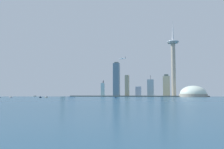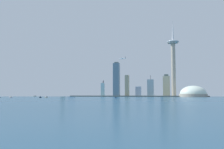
{
  "view_description": "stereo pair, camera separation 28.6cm",
  "coord_description": "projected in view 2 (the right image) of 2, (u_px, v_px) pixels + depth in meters",
  "views": [
    {
      "loc": [
        283.0,
        -467.23,
        12.26
      ],
      "look_at": [
        34.49,
        467.07,
        90.34
      ],
      "focal_mm": 37.97,
      "sensor_mm": 36.0,
      "label": 1
    },
    {
      "loc": [
        283.28,
        -467.15,
        12.26
      ],
      "look_at": [
        34.49,
        467.07,
        90.34
      ],
      "focal_mm": 37.97,
      "sensor_mm": 36.0,
      "label": 2
    }
  ],
  "objects": [
    {
      "name": "skyscraper_1",
      "position": [
        164.0,
        77.0,
        1036.58
      ],
      "size": [
        25.27,
        13.76,
        166.37
      ],
      "color": "slate",
      "rests_on": "ground"
    },
    {
      "name": "boat_7",
      "position": [
        35.0,
        96.0,
        907.79
      ],
      "size": [
        13.89,
        13.14,
        4.25
      ],
      "rotation": [
        0.0,
        0.0,
        0.74
      ],
      "color": "white",
      "rests_on": "ground"
    },
    {
      "name": "skyscraper_5",
      "position": [
        151.0,
        88.0,
        966.44
      ],
      "size": [
        26.16,
        15.21,
        87.33
      ],
      "color": "#92B1C2",
      "rests_on": "ground"
    },
    {
      "name": "skyscraper_2",
      "position": [
        139.0,
        91.0,
        1009.19
      ],
      "size": [
        24.39,
        27.83,
        48.25
      ],
      "color": "#99B1D2",
      "rests_on": "ground"
    },
    {
      "name": "skyscraper_9",
      "position": [
        63.0,
        86.0,
        1091.48
      ],
      "size": [
        17.55,
        12.69,
        103.26
      ],
      "color": "slate",
      "rests_on": "ground"
    },
    {
      "name": "ground_plane",
      "position": [
        42.0,
        99.0,
        521.63
      ],
      "size": [
        6000.0,
        6000.0,
        0.0
      ],
      "primitive_type": "plane",
      "color": "navy"
    },
    {
      "name": "skyscraper_7",
      "position": [
        118.0,
        77.0,
        1075.45
      ],
      "size": [
        13.13,
        18.67,
        176.58
      ],
      "color": "gray",
      "rests_on": "ground"
    },
    {
      "name": "stadium_dome",
      "position": [
        193.0,
        94.0,
        887.56
      ],
      "size": [
        102.01,
        102.01,
        61.35
      ],
      "color": "#A49C8C",
      "rests_on": "ground"
    },
    {
      "name": "skyscraper_3",
      "position": [
        103.0,
        89.0,
        1004.24
      ],
      "size": [
        14.33,
        23.37,
        67.92
      ],
      "color": "#96C5D0",
      "rests_on": "ground"
    },
    {
      "name": "observation_tower",
      "position": [
        173.0,
        58.0,
        963.51
      ],
      "size": [
        47.78,
        47.78,
        312.74
      ],
      "color": "#AAA08E",
      "rests_on": "ground"
    },
    {
      "name": "skyscraper_6",
      "position": [
        127.0,
        86.0,
        965.41
      ],
      "size": [
        14.27,
        21.39,
        87.44
      ],
      "color": "tan",
      "rests_on": "ground"
    },
    {
      "name": "skyscraper_4",
      "position": [
        166.0,
        86.0,
        987.95
      ],
      "size": [
        28.0,
        16.76,
        92.8
      ],
      "color": "#BABB9D",
      "rests_on": "ground"
    },
    {
      "name": "boat_2",
      "position": [
        11.0,
        97.0,
        715.81
      ],
      "size": [
        5.1,
        12.02,
        4.08
      ],
      "rotation": [
        0.0,
        0.0,
        1.52
      ],
      "color": "white",
      "rests_on": "ground"
    },
    {
      "name": "waterfront_pier",
      "position": [
        106.0,
        96.0,
        999.7
      ],
      "size": [
        810.04,
        77.3,
        3.95
      ],
      "primitive_type": "cube",
      "color": "#525B57",
      "rests_on": "ground"
    },
    {
      "name": "boat_3",
      "position": [
        46.0,
        97.0,
        716.91
      ],
      "size": [
        6.6,
        12.47,
        3.98
      ],
      "rotation": [
        0.0,
        0.0,
        4.5
      ],
      "color": "beige",
      "rests_on": "ground"
    },
    {
      "name": "boat_5",
      "position": [
        40.0,
        97.0,
        691.33
      ],
      "size": [
        2.72,
        10.16,
        4.9
      ],
      "rotation": [
        0.0,
        0.0,
        4.73
      ],
      "color": "#172237",
      "rests_on": "ground"
    },
    {
      "name": "airplane",
      "position": [
        122.0,
        59.0,
        899.2
      ],
      "size": [
        26.29,
        26.04,
        7.88
      ],
      "rotation": [
        0.0,
        0.0,
        2.96
      ],
      "color": "silver"
    },
    {
      "name": "skyscraper_8",
      "position": [
        116.0,
        80.0,
        971.86
      ],
      "size": [
        25.13,
        21.23,
        141.95
      ],
      "color": "slate",
      "rests_on": "ground"
    },
    {
      "name": "skyscraper_0",
      "position": [
        72.0,
        90.0,
        1052.9
      ],
      "size": [
        26.3,
        23.6,
        52.41
      ],
      "color": "#8395BC",
      "rests_on": "ground"
    },
    {
      "name": "boat_1",
      "position": [
        116.0,
        98.0,
        654.47
      ],
      "size": [
        10.14,
        14.69,
        3.04
      ],
      "rotation": [
        0.0,
        0.0,
        5.1
      ],
      "color": "navy",
      "rests_on": "ground"
    }
  ]
}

